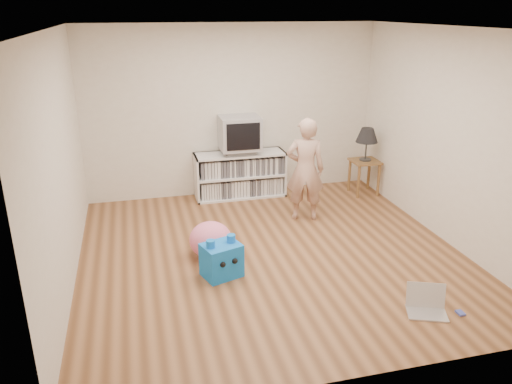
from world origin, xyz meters
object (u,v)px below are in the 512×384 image
object	(u,v)px
media_unit	(240,174)
plush_blue	(222,260)
laptop	(426,304)
person	(305,170)
dvd_deck	(240,151)
side_table	(364,168)
plush_pink	(211,240)
crt_tv	(240,133)
table_lamp	(367,136)

from	to	relation	value
media_unit	plush_blue	bearing A→B (deg)	-107.02
laptop	person	bearing A→B (deg)	120.99
dvd_deck	side_table	size ratio (longest dim) A/B	0.82
person	plush_blue	xyz separation A→B (m)	(-1.41, -1.30, -0.52)
media_unit	plush_pink	distance (m)	2.07
person	laptop	world-z (taller)	person
crt_tv	person	world-z (taller)	person
side_table	plush_pink	world-z (taller)	side_table
side_table	table_lamp	world-z (taller)	table_lamp
media_unit	laptop	world-z (taller)	media_unit
table_lamp	person	distance (m)	1.46
dvd_deck	table_lamp	xyz separation A→B (m)	(1.93, -0.37, 0.21)
crt_tv	plush_pink	world-z (taller)	crt_tv
laptop	plush_blue	distance (m)	2.16
crt_tv	plush_blue	distance (m)	2.63
dvd_deck	crt_tv	world-z (taller)	crt_tv
table_lamp	laptop	size ratio (longest dim) A/B	1.13
dvd_deck	laptop	bearing A→B (deg)	-73.10
dvd_deck	table_lamp	distance (m)	1.97
dvd_deck	plush_blue	bearing A→B (deg)	-107.12
dvd_deck	person	xyz separation A→B (m)	(0.68, -1.09, -0.02)
person	crt_tv	bearing A→B (deg)	-41.56
laptop	plush_pink	distance (m)	2.50
side_table	plush_blue	size ratio (longest dim) A/B	1.14
plush_blue	media_unit	bearing A→B (deg)	54.42
laptop	plush_blue	world-z (taller)	plush_blue
dvd_deck	media_unit	bearing A→B (deg)	90.00
media_unit	laptop	bearing A→B (deg)	-73.17
dvd_deck	crt_tv	size ratio (longest dim) A/B	0.75
table_lamp	person	bearing A→B (deg)	-150.00
crt_tv	media_unit	bearing A→B (deg)	90.00
side_table	plush_blue	bearing A→B (deg)	-142.79
person	table_lamp	bearing A→B (deg)	-133.35
crt_tv	plush_blue	xyz separation A→B (m)	(-0.74, -2.39, -0.82)
media_unit	side_table	xyz separation A→B (m)	(1.93, -0.39, 0.07)
table_lamp	plush_blue	size ratio (longest dim) A/B	1.07
crt_tv	person	xyz separation A→B (m)	(0.68, -1.09, -0.30)
laptop	media_unit	bearing A→B (deg)	128.47
side_table	person	size ratio (longest dim) A/B	0.38
person	dvd_deck	bearing A→B (deg)	-41.64
person	plush_blue	size ratio (longest dim) A/B	2.99
crt_tv	dvd_deck	bearing A→B (deg)	90.00
plush_blue	plush_pink	bearing A→B (deg)	76.24
table_lamp	crt_tv	bearing A→B (deg)	169.23
plush_blue	crt_tv	bearing A→B (deg)	54.29
dvd_deck	table_lamp	size ratio (longest dim) A/B	0.87
laptop	plush_pink	xyz separation A→B (m)	(-1.86, 1.66, 0.14)
dvd_deck	plush_blue	size ratio (longest dim) A/B	0.93
dvd_deck	side_table	distance (m)	1.99
crt_tv	plush_blue	world-z (taller)	crt_tv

